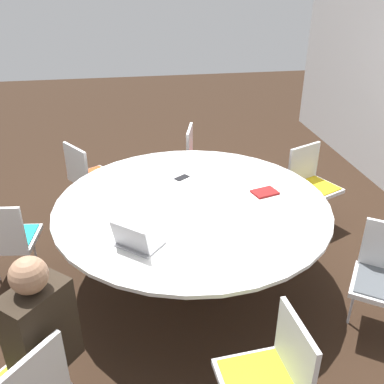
{
  "coord_description": "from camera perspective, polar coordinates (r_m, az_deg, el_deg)",
  "views": [
    {
      "loc": [
        3.05,
        -0.5,
        2.49
      ],
      "look_at": [
        0.0,
        0.0,
        0.85
      ],
      "focal_mm": 40.0,
      "sensor_mm": 36.0,
      "label": 1
    }
  ],
  "objects": [
    {
      "name": "laptop",
      "position": [
        3.0,
        -7.5,
        -6.57
      ],
      "size": [
        0.38,
        0.38,
        0.21
      ],
      "rotation": [
        0.0,
        0.0,
        4.01
      ],
      "color": "#99999E",
      "rests_on": "conference_table"
    },
    {
      "name": "cell_phone",
      "position": [
        3.96,
        -1.37,
        1.93
      ],
      "size": [
        0.14,
        0.15,
        0.01
      ],
      "color": "black",
      "rests_on": "conference_table"
    },
    {
      "name": "conference_table",
      "position": [
        3.58,
        0.0,
        -2.51
      ],
      "size": [
        2.27,
        2.27,
        0.75
      ],
      "color": "#333333",
      "rests_on": "ground_plane"
    },
    {
      "name": "ground_plane",
      "position": [
        3.97,
        0.0,
        -10.92
      ],
      "size": [
        16.0,
        16.0,
        0.0
      ],
      "primitive_type": "plane",
      "color": "black"
    },
    {
      "name": "chair_1",
      "position": [
        2.59,
        10.51,
        -22.73
      ],
      "size": [
        0.47,
        0.45,
        0.85
      ],
      "rotation": [
        0.0,
        0.0,
        9.5
      ],
      "color": "silver",
      "rests_on": "ground_plane"
    },
    {
      "name": "chair_3",
      "position": [
        4.64,
        15.57,
        1.54
      ],
      "size": [
        0.56,
        0.57,
        0.85
      ],
      "rotation": [
        0.0,
        0.0,
        11.42
      ],
      "color": "silver",
      "rests_on": "ground_plane"
    },
    {
      "name": "chair_4",
      "position": [
        5.04,
        1.12,
        4.76
      ],
      "size": [
        0.54,
        0.52,
        0.85
      ],
      "rotation": [
        0.0,
        0.0,
        12.3
      ],
      "color": "silver",
      "rests_on": "ground_plane"
    },
    {
      "name": "chair_5",
      "position": [
        4.74,
        -13.62,
        2.38
      ],
      "size": [
        0.6,
        0.59,
        0.85
      ],
      "rotation": [
        0.0,
        0.0,
        13.17
      ],
      "color": "silver",
      "rests_on": "ground_plane"
    },
    {
      "name": "spiral_notebook",
      "position": [
        3.74,
        9.68,
        -0.04
      ],
      "size": [
        0.2,
        0.24,
        0.02
      ],
      "color": "maroon",
      "rests_on": "conference_table"
    },
    {
      "name": "person_0",
      "position": [
        2.62,
        -19.64,
        -17.14
      ],
      "size": [
        0.42,
        0.4,
        1.2
      ],
      "rotation": [
        0.0,
        0.0,
        8.72
      ],
      "color": "#2D2319",
      "rests_on": "ground_plane"
    },
    {
      "name": "chair_6",
      "position": [
        3.88,
        -23.53,
        -5.45
      ],
      "size": [
        0.47,
        0.49,
        0.85
      ],
      "rotation": [
        0.0,
        0.0,
        14.02
      ],
      "color": "silver",
      "rests_on": "ground_plane"
    }
  ]
}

